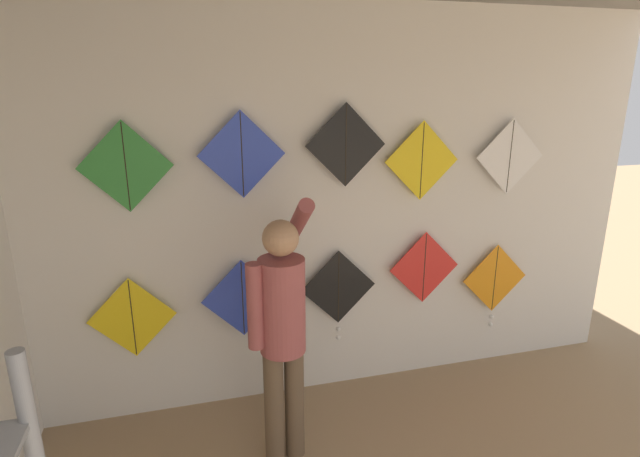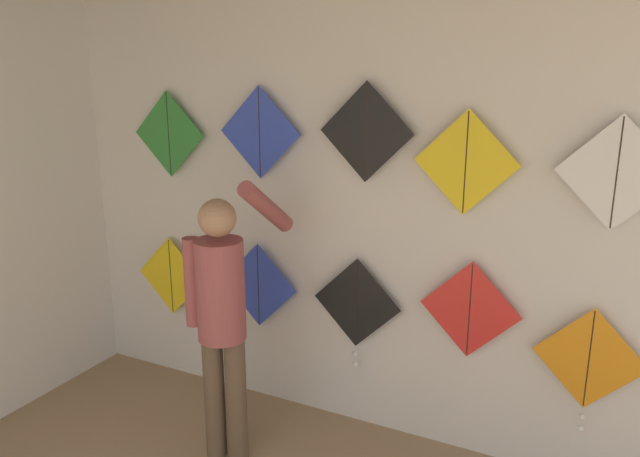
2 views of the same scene
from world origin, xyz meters
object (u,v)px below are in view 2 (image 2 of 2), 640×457
object	(u,v)px
kite_2	(356,307)
kite_5	(169,134)
kite_7	(366,132)
kite_8	(466,163)
shopkeeper	(223,308)
kite_1	(259,285)
kite_3	(470,310)
kite_4	(589,363)
kite_6	(260,133)
kite_9	(617,173)
kite_0	(171,276)

from	to	relation	value
kite_2	kite_5	xyz separation A→B (m)	(-1.37, 0.00, 0.97)
kite_7	kite_8	bearing A→B (deg)	0.00
shopkeeper	kite_2	world-z (taller)	shopkeeper
kite_1	kite_7	world-z (taller)	kite_7
shopkeeper	kite_3	bearing A→B (deg)	14.89
shopkeeper	kite_7	size ratio (longest dim) A/B	2.93
kite_4	kite_7	bearing A→B (deg)	179.97
kite_8	kite_7	bearing A→B (deg)	180.00
shopkeeper	kite_6	distance (m)	1.10
kite_6	kite_1	bearing A→B (deg)	180.00
kite_4	kite_3	bearing A→B (deg)	179.94
kite_2	kite_3	xyz separation A→B (m)	(0.68, 0.00, 0.11)
kite_1	kite_2	size ratio (longest dim) A/B	0.80
kite_3	kite_8	xyz separation A→B (m)	(-0.07, 0.00, 0.82)
kite_6	kite_9	bearing A→B (deg)	0.00
kite_8	shopkeeper	bearing A→B (deg)	-151.52
kite_2	kite_6	xyz separation A→B (m)	(-0.66, 0.00, 1.02)
shopkeeper	kite_0	bearing A→B (deg)	132.85
kite_7	kite_9	size ratio (longest dim) A/B	1.00
kite_0	kite_6	distance (m)	1.30
kite_2	kite_9	world-z (taller)	kite_9
shopkeeper	kite_4	world-z (taller)	shopkeeper
kite_9	kite_8	bearing A→B (deg)	180.00
shopkeeper	kite_0	size ratio (longest dim) A/B	2.93
kite_0	kite_4	distance (m)	2.75
kite_3	kite_7	world-z (taller)	kite_7
kite_0	kite_7	distance (m)	1.83
kite_7	kite_6	bearing A→B (deg)	180.00
kite_4	kite_5	xyz separation A→B (m)	(-2.68, 0.00, 1.04)
kite_2	kite_0	bearing A→B (deg)	179.97
kite_6	shopkeeper	bearing A→B (deg)	-78.97
kite_2	kite_9	distance (m)	1.63
kite_0	kite_9	world-z (taller)	kite_9
kite_4	kite_7	size ratio (longest dim) A/B	1.24
kite_3	kite_7	distance (m)	1.15
kite_3	kite_8	bearing A→B (deg)	180.00
kite_5	kite_2	bearing A→B (deg)	-0.03
kite_9	kite_7	bearing A→B (deg)	180.00
kite_4	kite_9	world-z (taller)	kite_9
kite_4	kite_6	distance (m)	2.26
kite_1	kite_8	xyz separation A→B (m)	(1.31, 0.00, 0.91)
kite_7	kite_9	bearing A→B (deg)	0.00
kite_5	kite_9	bearing A→B (deg)	0.00
kite_1	kite_4	distance (m)	2.02
kite_0	kite_8	distance (m)	2.26
shopkeeper	kite_3	xyz separation A→B (m)	(1.22, 0.62, -0.01)
kite_7	kite_3	bearing A→B (deg)	0.00
kite_6	kite_8	bearing A→B (deg)	0.00
kite_0	kite_5	bearing A→B (deg)	0.00
kite_4	kite_2	bearing A→B (deg)	180.00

